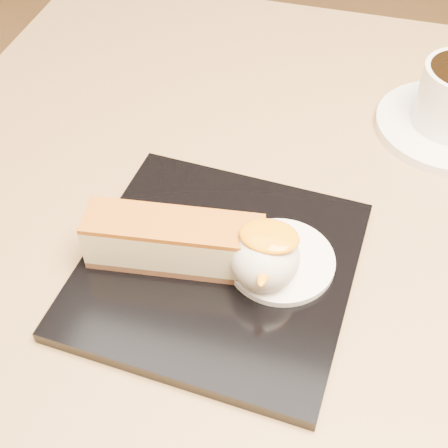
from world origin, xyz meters
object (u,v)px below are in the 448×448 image
(dessert_plate, at_px, (218,268))
(cheesecake, at_px, (174,242))
(saucer, at_px, (448,126))
(table, at_px, (285,327))
(ice_cream_scoop, at_px, (265,258))

(dessert_plate, height_order, cheesecake, cheesecake)
(saucer, bearing_deg, cheesecake, -130.50)
(table, bearing_deg, ice_cream_scoop, -103.25)
(table, relative_size, cheesecake, 5.45)
(ice_cream_scoop, distance_m, saucer, 0.29)
(table, distance_m, saucer, 0.27)
(table, xyz_separation_m, ice_cream_scoop, (-0.02, -0.07, 0.19))
(table, xyz_separation_m, dessert_plate, (-0.06, -0.06, 0.16))
(dessert_plate, bearing_deg, ice_cream_scoop, -7.13)
(table, bearing_deg, cheesecake, -142.68)
(ice_cream_scoop, relative_size, saucer, 0.37)
(dessert_plate, height_order, saucer, dessert_plate)
(cheesecake, bearing_deg, saucer, 42.22)
(cheesecake, xyz_separation_m, ice_cream_scoop, (0.07, 0.00, 0.00))
(dessert_plate, distance_m, cheesecake, 0.05)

